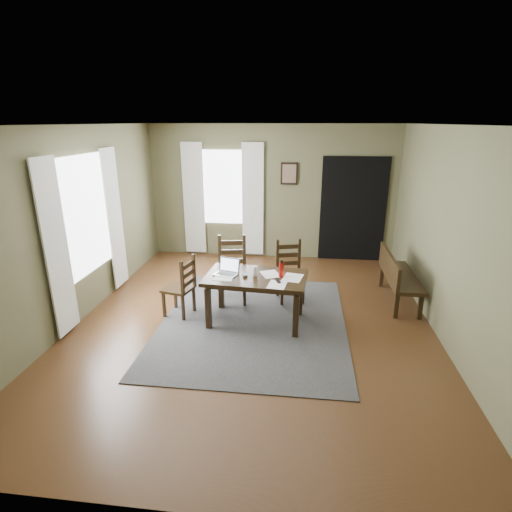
# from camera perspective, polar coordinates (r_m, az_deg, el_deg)

# --- Properties ---
(ground) EXTENTS (5.00, 6.00, 0.01)m
(ground) POSITION_cam_1_polar(r_m,az_deg,el_deg) (5.82, -0.35, -9.41)
(ground) COLOR #492C16
(room_shell) EXTENTS (5.02, 6.02, 2.71)m
(room_shell) POSITION_cam_1_polar(r_m,az_deg,el_deg) (5.22, -0.39, 8.37)
(room_shell) COLOR brown
(room_shell) RESTS_ON ground
(rug) EXTENTS (2.60, 3.20, 0.01)m
(rug) POSITION_cam_1_polar(r_m,az_deg,el_deg) (5.82, -0.35, -9.32)
(rug) COLOR #363636
(rug) RESTS_ON ground
(dining_table) EXTENTS (1.45, 0.93, 0.69)m
(dining_table) POSITION_cam_1_polar(r_m,az_deg,el_deg) (5.57, -0.02, -3.68)
(dining_table) COLOR black
(dining_table) RESTS_ON rug
(chair_end) EXTENTS (0.48, 0.48, 0.90)m
(chair_end) POSITION_cam_1_polar(r_m,az_deg,el_deg) (5.93, -10.65, -4.40)
(chair_end) COLOR black
(chair_end) RESTS_ON rug
(chair_back_left) EXTENTS (0.52, 0.52, 1.04)m
(chair_back_left) POSITION_cam_1_polar(r_m,az_deg,el_deg) (6.30, -3.39, -2.05)
(chair_back_left) COLOR black
(chair_back_left) RESTS_ON rug
(chair_back_right) EXTENTS (0.51, 0.51, 0.95)m
(chair_back_right) POSITION_cam_1_polar(r_m,az_deg,el_deg) (6.37, 4.85, -2.25)
(chair_back_right) COLOR black
(chair_back_right) RESTS_ON rug
(bench) EXTENTS (0.45, 1.39, 0.78)m
(bench) POSITION_cam_1_polar(r_m,az_deg,el_deg) (6.65, 19.45, -2.37)
(bench) COLOR black
(bench) RESTS_ON ground
(laptop) EXTENTS (0.37, 0.32, 0.21)m
(laptop) POSITION_cam_1_polar(r_m,az_deg,el_deg) (5.61, -4.07, -1.98)
(laptop) COLOR #B7B7BC
(laptop) RESTS_ON dining_table
(computer_mouse) EXTENTS (0.09, 0.12, 0.03)m
(computer_mouse) POSITION_cam_1_polar(r_m,az_deg,el_deg) (5.51, -1.61, -2.78)
(computer_mouse) COLOR #3F3F42
(computer_mouse) RESTS_ON dining_table
(tv_remote) EXTENTS (0.10, 0.18, 0.02)m
(tv_remote) POSITION_cam_1_polar(r_m,az_deg,el_deg) (5.36, 3.10, -3.53)
(tv_remote) COLOR black
(tv_remote) RESTS_ON dining_table
(drinking_glass) EXTENTS (0.07, 0.07, 0.14)m
(drinking_glass) POSITION_cam_1_polar(r_m,az_deg,el_deg) (5.51, -0.18, -2.17)
(drinking_glass) COLOR silver
(drinking_glass) RESTS_ON dining_table
(water_bottle) EXTENTS (0.09, 0.09, 0.24)m
(water_bottle) POSITION_cam_1_polar(r_m,az_deg,el_deg) (5.48, 3.64, -1.89)
(water_bottle) COLOR #AC160D
(water_bottle) RESTS_ON dining_table
(paper_a) EXTENTS (0.28, 0.35, 0.00)m
(paper_a) POSITION_cam_1_polar(r_m,az_deg,el_deg) (5.54, -4.47, -2.90)
(paper_a) COLOR white
(paper_a) RESTS_ON dining_table
(paper_b) EXTENTS (0.27, 0.33, 0.00)m
(paper_b) POSITION_cam_1_polar(r_m,az_deg,el_deg) (5.25, 3.04, -4.12)
(paper_b) COLOR white
(paper_b) RESTS_ON dining_table
(paper_c) EXTENTS (0.33, 0.37, 0.00)m
(paper_c) POSITION_cam_1_polar(r_m,az_deg,el_deg) (5.59, 2.07, -2.61)
(paper_c) COLOR white
(paper_c) RESTS_ON dining_table
(paper_d) EXTENTS (0.31, 0.37, 0.00)m
(paper_d) POSITION_cam_1_polar(r_m,az_deg,el_deg) (5.49, 5.24, -3.10)
(paper_d) COLOR white
(paper_d) RESTS_ON dining_table
(window_left) EXTENTS (0.01, 1.30, 1.70)m
(window_left) POSITION_cam_1_polar(r_m,az_deg,el_deg) (6.28, -23.23, 5.32)
(window_left) COLOR white
(window_left) RESTS_ON ground
(window_back) EXTENTS (1.00, 0.01, 1.50)m
(window_back) POSITION_cam_1_polar(r_m,az_deg,el_deg) (8.33, -4.74, 9.74)
(window_back) COLOR white
(window_back) RESTS_ON ground
(curtain_left_near) EXTENTS (0.03, 0.48, 2.30)m
(curtain_left_near) POSITION_cam_1_polar(r_m,az_deg,el_deg) (5.65, -26.63, 0.84)
(curtain_left_near) COLOR silver
(curtain_left_near) RESTS_ON ground
(curtain_left_far) EXTENTS (0.03, 0.48, 2.30)m
(curtain_left_far) POSITION_cam_1_polar(r_m,az_deg,el_deg) (7.02, -19.53, 4.95)
(curtain_left_far) COLOR silver
(curtain_left_far) RESTS_ON ground
(curtain_back_left) EXTENTS (0.44, 0.03, 2.30)m
(curtain_back_left) POSITION_cam_1_polar(r_m,az_deg,el_deg) (8.49, -8.88, 8.04)
(curtain_back_left) COLOR silver
(curtain_back_left) RESTS_ON ground
(curtain_back_right) EXTENTS (0.44, 0.03, 2.30)m
(curtain_back_right) POSITION_cam_1_polar(r_m,az_deg,el_deg) (8.25, -0.47, 7.94)
(curtain_back_right) COLOR silver
(curtain_back_right) RESTS_ON ground
(framed_picture) EXTENTS (0.34, 0.03, 0.44)m
(framed_picture) POSITION_cam_1_polar(r_m,az_deg,el_deg) (8.13, 4.77, 11.65)
(framed_picture) COLOR black
(framed_picture) RESTS_ON ground
(doorway_back) EXTENTS (1.30, 0.03, 2.10)m
(doorway_back) POSITION_cam_1_polar(r_m,az_deg,el_deg) (8.30, 13.69, 6.43)
(doorway_back) COLOR black
(doorway_back) RESTS_ON ground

